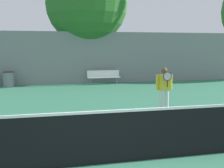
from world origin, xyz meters
The scene contains 7 objects.
ground_plane centered at (0.00, 0.00, 0.00)m, with size 100.00×100.00×0.00m, color #337556.
tennis_net centered at (0.00, 0.00, 0.54)m, with size 11.13×0.09×1.06m.
tennis_player centered at (3.07, 4.14, 0.88)m, with size 0.59×0.40×1.55m.
bench_courtside_far centered at (2.89, 12.68, 0.50)m, with size 2.00×0.40×0.82m.
trash_bin centered at (-2.61, 12.62, 0.43)m, with size 0.65×0.65×0.86m.
back_fence centered at (0.00, 13.20, 1.58)m, with size 28.72×0.06×3.15m.
tree_green_broad centered at (2.18, 14.42, 4.94)m, with size 5.19×5.19×7.56m.
Camera 1 is at (-1.29, -5.68, 2.27)m, focal length 50.00 mm.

